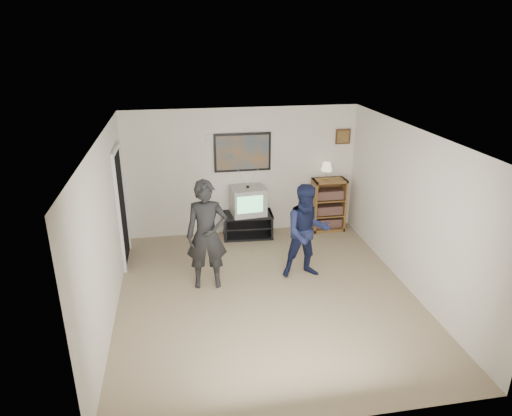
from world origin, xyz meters
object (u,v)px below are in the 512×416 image
object	(u,v)px
person_tall	(207,235)
person_short	(307,232)
bookshelf	(328,205)
crt_television	(248,201)
media_stand	(248,225)

from	to	relation	value
person_tall	person_short	bearing A→B (deg)	5.16
bookshelf	crt_television	bearing A→B (deg)	-178.27
bookshelf	person_tall	distance (m)	3.15
person_short	person_tall	bearing A→B (deg)	-177.88
crt_television	person_short	size ratio (longest dim) A/B	0.40
media_stand	person_tall	xyz separation A→B (m)	(-0.91, -1.74, 0.64)
crt_television	bookshelf	xyz separation A→B (m)	(1.65, 0.05, -0.21)
crt_television	person_short	distance (m)	1.85
crt_television	person_tall	distance (m)	1.97
crt_television	person_short	xyz separation A→B (m)	(0.70, -1.71, 0.04)
crt_television	bookshelf	world-z (taller)	bookshelf
media_stand	bookshelf	world-z (taller)	bookshelf
person_tall	person_short	size ratio (longest dim) A/B	1.11
bookshelf	person_tall	xyz separation A→B (m)	(-2.57, -1.79, 0.34)
person_short	crt_television	bearing A→B (deg)	113.08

